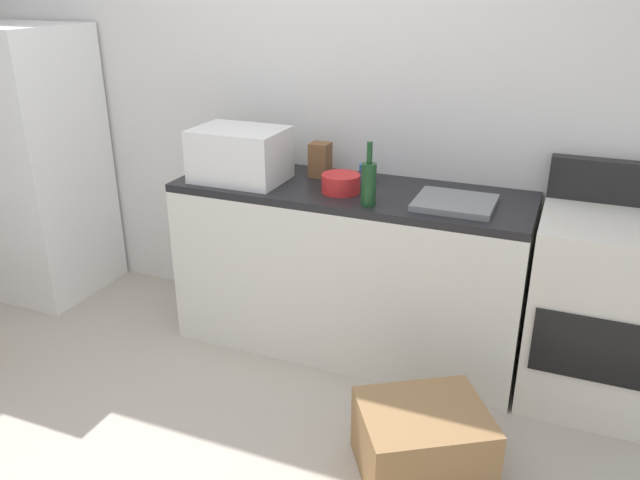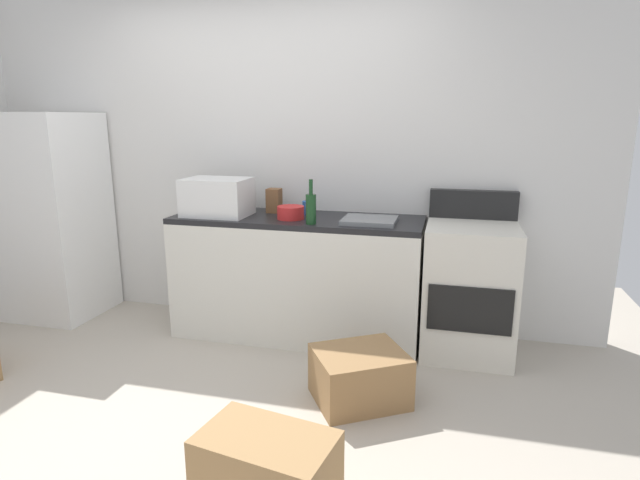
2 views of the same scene
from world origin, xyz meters
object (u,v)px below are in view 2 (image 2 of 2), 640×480
at_px(refrigerator, 53,216).
at_px(cardboard_box_large, 360,376).
at_px(stove_oven, 469,288).
at_px(knife_block, 274,201).
at_px(microwave, 217,197).
at_px(mixing_bowl, 291,213).
at_px(cardboard_box_medium, 267,479).
at_px(coffee_mug, 308,208).
at_px(wine_bottle, 311,208).

bearing_deg(refrigerator, cardboard_box_large, -16.14).
bearing_deg(stove_oven, knife_block, 174.90).
xyz_separation_m(refrigerator, microwave, (1.47, -0.03, 0.22)).
xyz_separation_m(mixing_bowl, cardboard_box_medium, (0.44, -1.75, -0.75)).
height_order(mixing_bowl, cardboard_box_medium, mixing_bowl).
relative_size(coffee_mug, cardboard_box_large, 0.20).
bearing_deg(refrigerator, wine_bottle, -4.18).
xyz_separation_m(microwave, knife_block, (0.36, 0.21, -0.05)).
bearing_deg(cardboard_box_large, refrigerator, 163.86).
height_order(microwave, cardboard_box_medium, microwave).
bearing_deg(stove_oven, wine_bottle, -168.41).
height_order(stove_oven, cardboard_box_large, stove_oven).
relative_size(refrigerator, cardboard_box_large, 3.28).
distance_m(mixing_bowl, cardboard_box_medium, 1.95).
xyz_separation_m(microwave, coffee_mug, (0.63, 0.19, -0.09)).
relative_size(microwave, cardboard_box_large, 0.92).
relative_size(wine_bottle, cardboard_box_medium, 0.56).
height_order(refrigerator, knife_block, refrigerator).
xyz_separation_m(microwave, cardboard_box_medium, (1.00, -1.74, -0.84)).
xyz_separation_m(knife_block, mixing_bowl, (0.20, -0.21, -0.04)).
bearing_deg(microwave, refrigerator, 178.80).
distance_m(refrigerator, wine_bottle, 2.23).
xyz_separation_m(coffee_mug, cardboard_box_medium, (0.37, -1.93, -0.76)).
bearing_deg(cardboard_box_medium, cardboard_box_large, 78.89).
bearing_deg(microwave, wine_bottle, -10.01).
xyz_separation_m(refrigerator, coffee_mug, (2.10, 0.16, 0.13)).
xyz_separation_m(coffee_mug, mixing_bowl, (-0.07, -0.19, -0.00)).
height_order(stove_oven, microwave, microwave).
height_order(coffee_mug, mixing_bowl, coffee_mug).
bearing_deg(wine_bottle, mixing_bowl, 144.19).
bearing_deg(refrigerator, coffee_mug, 4.33).
xyz_separation_m(refrigerator, cardboard_box_large, (2.67, -0.77, -0.67)).
bearing_deg(refrigerator, mixing_bowl, -0.79).
xyz_separation_m(stove_oven, coffee_mug, (-1.17, 0.10, 0.48)).
bearing_deg(coffee_mug, cardboard_box_medium, -79.17).
bearing_deg(cardboard_box_medium, mixing_bowl, 104.23).
xyz_separation_m(refrigerator, stove_oven, (3.27, 0.06, -0.35)).
distance_m(knife_block, mixing_bowl, 0.29).
bearing_deg(wine_bottle, coffee_mug, 109.34).
height_order(refrigerator, mixing_bowl, refrigerator).
relative_size(refrigerator, microwave, 3.55).
height_order(wine_bottle, coffee_mug, wine_bottle).
xyz_separation_m(microwave, wine_bottle, (0.74, -0.13, -0.03)).
height_order(cardboard_box_large, cardboard_box_medium, cardboard_box_medium).
relative_size(coffee_mug, knife_block, 0.56).
relative_size(microwave, knife_block, 2.56).
bearing_deg(cardboard_box_large, coffee_mug, 121.31).
bearing_deg(cardboard_box_medium, wine_bottle, 99.06).
distance_m(wine_bottle, knife_block, 0.52).
distance_m(mixing_bowl, cardboard_box_large, 1.26).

